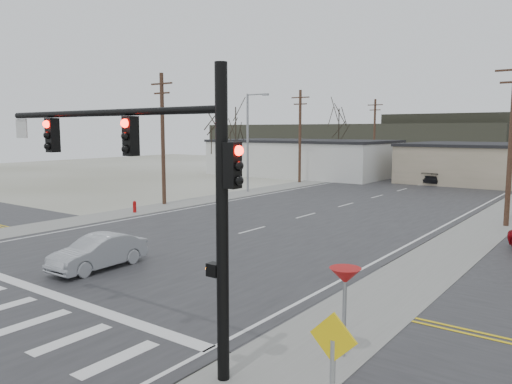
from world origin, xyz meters
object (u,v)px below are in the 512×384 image
traffic_signal_mast (162,175)px  fire_hydrant (135,207)px  sedan_crossing (98,252)px  car_far_b (429,162)px  car_far_a (439,178)px

traffic_signal_mast → fire_hydrant: size_ratio=10.29×
sedan_crossing → car_far_b: size_ratio=0.91×
sedan_crossing → fire_hydrant: bearing=131.9°
sedan_crossing → car_far_b: bearing=93.8°
traffic_signal_mast → sedan_crossing: size_ratio=2.14×
car_far_b → traffic_signal_mast: bearing=-101.5°
car_far_a → car_far_b: 25.37m
traffic_signal_mast → car_far_b: bearing=102.2°
traffic_signal_mast → fire_hydrant: 23.39m
traffic_signal_mast → fire_hydrant: (-18.09, 14.20, -4.22)m
traffic_signal_mast → car_far_a: traffic_signal_mast is taller
sedan_crossing → car_far_a: 41.33m
sedan_crossing → car_far_a: bearing=85.5°
fire_hydrant → car_far_b: size_ratio=0.19×
traffic_signal_mast → car_far_b: size_ratio=1.94×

